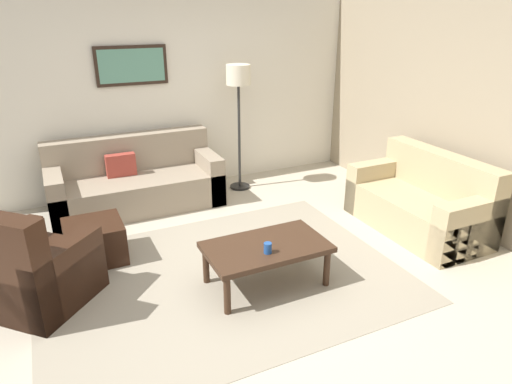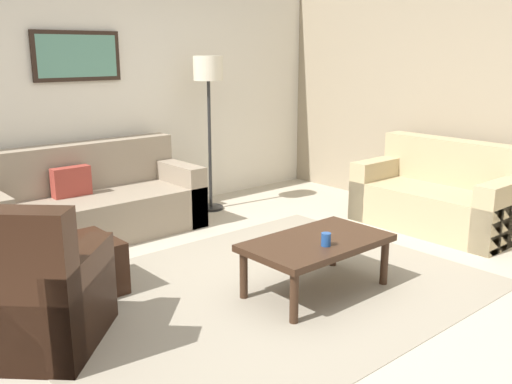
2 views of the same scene
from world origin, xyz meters
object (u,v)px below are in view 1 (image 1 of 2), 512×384
(coffee_table, at_px, (266,250))
(couch_main, at_px, (135,183))
(couch_loveseat, at_px, (423,204))
(cup, at_px, (268,248))
(lamp_standing, at_px, (238,88))
(ottoman, at_px, (95,241))
(armchair_leather, at_px, (30,275))
(framed_artwork, at_px, (132,66))

(coffee_table, bearing_deg, couch_main, 106.39)
(couch_loveseat, bearing_deg, cup, -169.62)
(lamp_standing, bearing_deg, ottoman, -150.49)
(ottoman, distance_m, lamp_standing, 2.72)
(armchair_leather, bearing_deg, framed_artwork, 57.43)
(coffee_table, bearing_deg, ottoman, 139.88)
(cup, distance_m, lamp_standing, 2.78)
(couch_main, distance_m, ottoman, 1.40)
(couch_loveseat, bearing_deg, lamp_standing, 123.76)
(coffee_table, bearing_deg, cup, -111.88)
(couch_loveseat, height_order, lamp_standing, lamp_standing)
(armchair_leather, distance_m, ottoman, 0.83)
(armchair_leather, relative_size, framed_artwork, 1.26)
(cup, bearing_deg, couch_loveseat, 10.38)
(couch_loveseat, bearing_deg, couch_main, 143.44)
(couch_main, height_order, armchair_leather, armchair_leather)
(coffee_table, relative_size, lamp_standing, 0.64)
(couch_loveseat, xyz_separation_m, armchair_leather, (-4.09, 0.29, 0.01))
(coffee_table, xyz_separation_m, cup, (-0.06, -0.14, 0.10))
(armchair_leather, height_order, lamp_standing, lamp_standing)
(couch_main, xyz_separation_m, coffee_table, (0.70, -2.38, 0.06))
(ottoman, relative_size, coffee_table, 0.51)
(couch_main, distance_m, couch_loveseat, 3.54)
(armchair_leather, bearing_deg, ottoman, 45.56)
(cup, bearing_deg, coffee_table, 68.12)
(ottoman, xyz_separation_m, cup, (1.30, -1.28, 0.26))
(coffee_table, height_order, framed_artwork, framed_artwork)
(lamp_standing, height_order, framed_artwork, framed_artwork)
(lamp_standing, distance_m, framed_artwork, 1.38)
(cup, xyz_separation_m, framed_artwork, (-0.46, 2.92, 1.25))
(lamp_standing, relative_size, framed_artwork, 1.91)
(lamp_standing, bearing_deg, couch_loveseat, -56.24)
(couch_main, bearing_deg, cup, -75.65)
(armchair_leather, distance_m, coffee_table, 2.02)
(couch_loveseat, bearing_deg, armchair_leather, 175.95)
(couch_loveseat, distance_m, lamp_standing, 2.74)
(couch_main, height_order, couch_loveseat, same)
(couch_main, relative_size, couch_loveseat, 1.32)
(couch_main, height_order, lamp_standing, lamp_standing)
(armchair_leather, distance_m, cup, 2.01)
(couch_loveseat, height_order, cup, couch_loveseat)
(couch_loveseat, distance_m, framed_artwork, 3.93)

